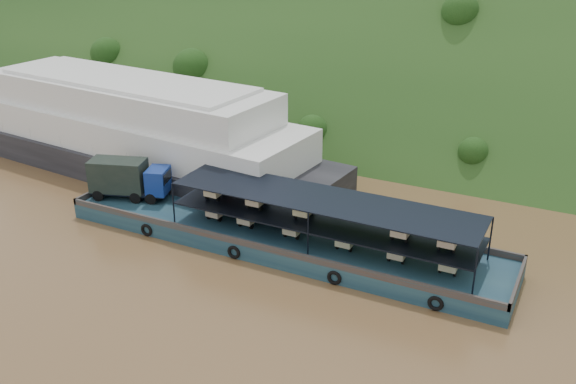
% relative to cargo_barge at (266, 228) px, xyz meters
% --- Properties ---
extents(ground, '(160.00, 160.00, 0.00)m').
position_rel_cargo_barge_xyz_m(ground, '(2.47, -0.22, -1.12)').
color(ground, brown).
rests_on(ground, ground).
extents(hillside, '(140.00, 39.60, 39.60)m').
position_rel_cargo_barge_xyz_m(hillside, '(2.47, 35.78, -1.12)').
color(hillside, '#1C3B15').
rests_on(hillside, ground).
extents(cargo_barge, '(35.10, 7.18, 4.55)m').
position_rel_cargo_barge_xyz_m(cargo_barge, '(0.00, 0.00, 0.00)').
color(cargo_barge, '#112A3E').
rests_on(cargo_barge, ground).
extents(passenger_ferry, '(45.29, 15.18, 9.00)m').
position_rel_cargo_barge_xyz_m(passenger_ferry, '(-19.75, 8.30, 2.78)').
color(passenger_ferry, black).
rests_on(passenger_ferry, ground).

